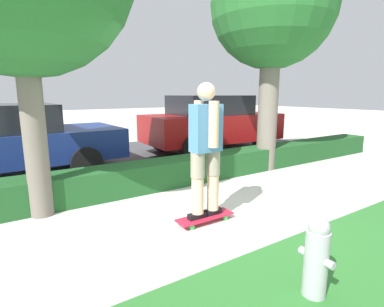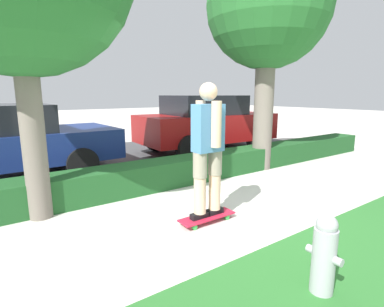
# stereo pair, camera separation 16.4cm
# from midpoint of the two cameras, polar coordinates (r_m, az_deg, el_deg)

# --- Properties ---
(ground_plane) EXTENTS (60.00, 60.00, 0.00)m
(ground_plane) POSITION_cam_midpoint_polar(r_m,az_deg,el_deg) (4.36, 5.42, -11.06)
(ground_plane) COLOR beige
(street_asphalt) EXTENTS (12.32, 5.00, 0.01)m
(street_asphalt) POSITION_cam_midpoint_polar(r_m,az_deg,el_deg) (7.89, -14.87, -1.17)
(street_asphalt) COLOR #474749
(street_asphalt) RESTS_ON ground_plane
(hedge_row) EXTENTS (12.32, 0.60, 0.47)m
(hedge_row) POSITION_cam_midpoint_polar(r_m,az_deg,el_deg) (5.53, -5.41, -3.62)
(hedge_row) COLOR #1E5123
(hedge_row) RESTS_ON ground_plane
(skateboard) EXTENTS (0.79, 0.24, 0.09)m
(skateboard) POSITION_cam_midpoint_polar(r_m,az_deg,el_deg) (4.01, 1.70, -12.00)
(skateboard) COLOR red
(skateboard) RESTS_ON ground_plane
(skater_person) EXTENTS (0.50, 0.44, 1.71)m
(skater_person) POSITION_cam_midpoint_polar(r_m,az_deg,el_deg) (3.74, 1.79, 1.16)
(skater_person) COLOR black
(skater_person) RESTS_ON skateboard
(tree_mid) EXTENTS (2.56, 2.56, 4.71)m
(tree_mid) POSITION_cam_midpoint_polar(r_m,az_deg,el_deg) (6.98, 13.59, 25.30)
(tree_mid) COLOR #70665B
(tree_mid) RESTS_ON ground_plane
(parked_car_middle) EXTENTS (4.02, 1.95, 1.61)m
(parked_car_middle) POSITION_cam_midpoint_polar(r_m,az_deg,el_deg) (8.72, 2.19, 5.90)
(parked_car_middle) COLOR maroon
(parked_car_middle) RESTS_ON ground_plane
(fire_hydrant) EXTENTS (0.19, 0.31, 0.70)m
(fire_hydrant) POSITION_cam_midpoint_polar(r_m,az_deg,el_deg) (2.80, 22.27, -17.37)
(fire_hydrant) COLOR #ADADB2
(fire_hydrant) RESTS_ON ground_plane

